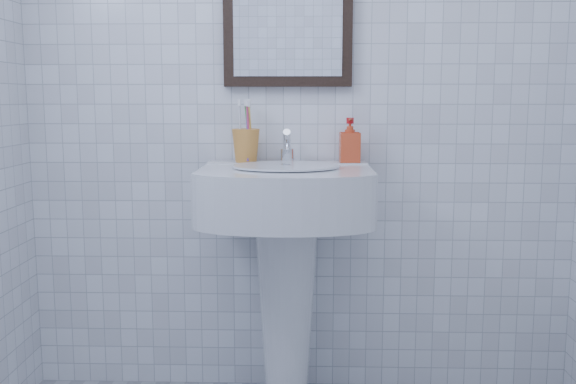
{
  "coord_description": "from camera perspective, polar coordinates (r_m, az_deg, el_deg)",
  "views": [
    {
      "loc": [
        0.03,
        -1.36,
        1.2
      ],
      "look_at": [
        -0.04,
        0.86,
        0.87
      ],
      "focal_mm": 40.0,
      "sensor_mm": 36.0,
      "label": 1
    }
  ],
  "objects": [
    {
      "name": "wall_mirror",
      "position": [
        2.57,
        -0.01,
        16.27
      ],
      "size": [
        0.5,
        0.04,
        0.62
      ],
      "color": "black",
      "rests_on": "wall_back"
    },
    {
      "name": "soap_dispenser",
      "position": [
        2.49,
        5.51,
        4.61
      ],
      "size": [
        0.08,
        0.08,
        0.17
      ],
      "primitive_type": "imported",
      "rotation": [
        0.0,
        0.0,
        0.04
      ],
      "color": "red",
      "rests_on": "washbasin"
    },
    {
      "name": "faucet",
      "position": [
        2.47,
        -0.07,
        3.84
      ],
      "size": [
        0.05,
        0.12,
        0.13
      ],
      "color": "silver",
      "rests_on": "washbasin"
    },
    {
      "name": "toothbrush_cup",
      "position": [
        2.49,
        -3.76,
        4.14
      ],
      "size": [
        0.11,
        0.11,
        0.13
      ],
      "primitive_type": null,
      "rotation": [
        0.0,
        0.0,
        -0.06
      ],
      "color": "orange",
      "rests_on": "washbasin"
    },
    {
      "name": "wall_back",
      "position": [
        2.56,
        1.14,
        9.55
      ],
      "size": [
        2.2,
        0.02,
        2.5
      ],
      "primitive_type": "cube",
      "color": "silver",
      "rests_on": "ground"
    },
    {
      "name": "washbasin",
      "position": [
        2.42,
        -0.15,
        -4.88
      ],
      "size": [
        0.62,
        0.46,
        0.96
      ],
      "color": "silver",
      "rests_on": "ground"
    }
  ]
}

